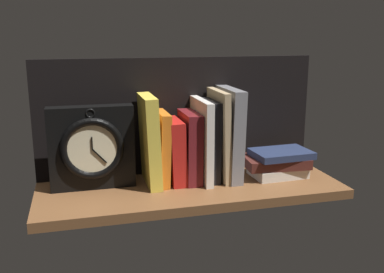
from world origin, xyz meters
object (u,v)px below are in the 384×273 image
at_px(book_tan_shortstories, 219,135).
at_px(book_stack_side, 277,162).
at_px(book_yellow_seinlanguage, 150,141).
at_px(book_orange_pandolfini, 162,148).
at_px(book_maroon_dawkins, 190,147).
at_px(book_white_catcher, 201,140).
at_px(framed_clock, 92,148).
at_px(book_gray_chess, 229,134).
at_px(book_black_skeptic, 211,140).
at_px(book_red_requiem, 175,151).

relative_size(book_tan_shortstories, book_stack_side, 1.31).
xyz_separation_m(book_yellow_seinlanguage, book_orange_pandolfini, (0.03, 0.00, -0.02)).
height_order(book_maroon_dawkins, book_stack_side, book_maroon_dawkins).
relative_size(book_white_catcher, framed_clock, 1.03).
bearing_deg(book_gray_chess, book_black_skeptic, 180.00).
distance_m(book_tan_shortstories, framed_clock, 0.35).
height_order(book_black_skeptic, book_gray_chess, book_gray_chess).
distance_m(book_maroon_dawkins, book_stack_side, 0.26).
distance_m(book_maroon_dawkins, book_gray_chess, 0.12).
relative_size(book_orange_pandolfini, book_red_requiem, 1.13).
bearing_deg(book_tan_shortstories, book_maroon_dawkins, 180.00).
xyz_separation_m(book_maroon_dawkins, book_white_catcher, (0.03, 0.00, 0.02)).
bearing_deg(book_white_catcher, framed_clock, 179.42).
distance_m(book_orange_pandolfini, book_gray_chess, 0.19).
xyz_separation_m(book_tan_shortstories, book_gray_chess, (0.03, -0.00, 0.00)).
bearing_deg(book_red_requiem, framed_clock, 179.21).
bearing_deg(book_red_requiem, book_gray_chess, -0.00).
relative_size(book_white_catcher, book_gray_chess, 0.89).
relative_size(book_yellow_seinlanguage, framed_clock, 1.10).
bearing_deg(book_orange_pandolfini, book_black_skeptic, 0.00).
distance_m(book_gray_chess, framed_clock, 0.38).
relative_size(book_yellow_seinlanguage, book_gray_chess, 0.95).
height_order(book_white_catcher, book_stack_side, book_white_catcher).
bearing_deg(framed_clock, book_white_catcher, -0.58).
relative_size(book_maroon_dawkins, book_white_catcher, 0.85).
relative_size(book_red_requiem, book_stack_side, 0.91).
relative_size(book_tan_shortstories, book_gray_chess, 0.98).
bearing_deg(book_yellow_seinlanguage, book_black_skeptic, 0.00).
height_order(book_tan_shortstories, book_gray_chess, book_gray_chess).
xyz_separation_m(book_maroon_dawkins, book_gray_chess, (0.11, -0.00, 0.03)).
bearing_deg(book_maroon_dawkins, book_yellow_seinlanguage, 180.00).
relative_size(book_maroon_dawkins, framed_clock, 0.88).
xyz_separation_m(book_black_skeptic, book_tan_shortstories, (0.02, 0.00, 0.01)).
relative_size(book_orange_pandolfini, book_tan_shortstories, 0.79).
bearing_deg(book_white_catcher, book_stack_side, -7.54).
bearing_deg(book_red_requiem, book_yellow_seinlanguage, 180.00).
bearing_deg(framed_clock, book_maroon_dawkins, -0.66).
bearing_deg(book_maroon_dawkins, book_orange_pandolfini, 180.00).
distance_m(book_black_skeptic, book_tan_shortstories, 0.03).
relative_size(book_gray_chess, framed_clock, 1.16).
bearing_deg(book_red_requiem, book_tan_shortstories, 0.00).
bearing_deg(book_yellow_seinlanguage, book_tan_shortstories, 0.00).
height_order(book_white_catcher, book_tan_shortstories, book_tan_shortstories).
bearing_deg(book_tan_shortstories, book_orange_pandolfini, 180.00).
distance_m(book_yellow_seinlanguage, book_black_skeptic, 0.17).
xyz_separation_m(book_orange_pandolfini, framed_clock, (-0.18, 0.00, 0.01)).
xyz_separation_m(book_maroon_dawkins, framed_clock, (-0.26, 0.00, 0.01)).
height_order(book_maroon_dawkins, framed_clock, framed_clock).
bearing_deg(framed_clock, book_stack_side, -3.55).
xyz_separation_m(book_yellow_seinlanguage, book_maroon_dawkins, (0.11, 0.00, -0.02)).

